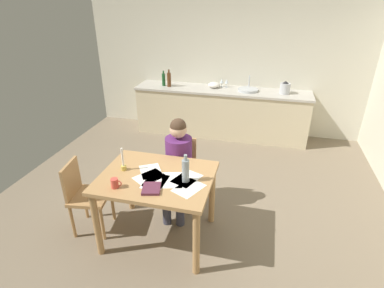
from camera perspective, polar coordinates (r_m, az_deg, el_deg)
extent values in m
cube|color=#7A6B56|center=(4.14, -0.04, -10.84)|extent=(5.20, 5.20, 0.04)
cube|color=beige|center=(5.97, 6.29, 14.73)|extent=(5.20, 0.12, 2.60)
cube|color=beige|center=(5.87, 5.36, 5.72)|extent=(3.16, 0.60, 0.86)
cube|color=#B7B2A8|center=(5.73, 5.55, 9.93)|extent=(3.20, 0.64, 0.04)
cube|color=tan|center=(3.18, -6.63, -6.20)|extent=(1.15, 0.91, 0.04)
cylinder|color=tan|center=(3.34, -17.30, -14.11)|extent=(0.07, 0.07, 0.76)
cylinder|color=tan|center=(3.01, 0.79, -17.91)|extent=(0.07, 0.07, 0.76)
cylinder|color=tan|center=(3.88, -11.54, -7.06)|extent=(0.07, 0.07, 0.76)
cylinder|color=tan|center=(3.60, 3.74, -9.41)|extent=(0.07, 0.07, 0.76)
cube|color=tan|center=(3.84, -2.31, -5.52)|extent=(0.44, 0.44, 0.04)
cube|color=tan|center=(3.90, -1.85, -1.48)|extent=(0.36, 0.06, 0.40)
cylinder|color=tan|center=(3.87, -5.24, -9.53)|extent=(0.04, 0.04, 0.44)
cylinder|color=tan|center=(3.81, -0.19, -10.02)|extent=(0.04, 0.04, 0.44)
cylinder|color=tan|center=(4.14, -4.13, -6.82)|extent=(0.04, 0.04, 0.44)
cylinder|color=tan|center=(4.09, 0.56, -7.24)|extent=(0.04, 0.04, 0.44)
cylinder|color=#592666|center=(3.70, -2.47, -2.42)|extent=(0.35, 0.35, 0.50)
sphere|color=#D8AD8C|center=(3.55, -2.58, 2.69)|extent=(0.20, 0.20, 0.20)
sphere|color=#473323|center=(3.53, -2.59, 3.29)|extent=(0.19, 0.19, 0.19)
cylinder|color=#383847|center=(3.69, -4.19, -7.14)|extent=(0.16, 0.39, 0.13)
cylinder|color=#383847|center=(3.67, -4.74, -11.69)|extent=(0.10, 0.10, 0.45)
cylinder|color=#383847|center=(3.66, -1.73, -7.37)|extent=(0.16, 0.39, 0.13)
cylinder|color=#383847|center=(3.64, -2.23, -11.95)|extent=(0.10, 0.10, 0.45)
cube|color=tan|center=(3.64, -18.37, -9.23)|extent=(0.45, 0.45, 0.04)
cube|color=tan|center=(3.61, -21.54, -6.17)|extent=(0.08, 0.36, 0.40)
cylinder|color=tan|center=(3.59, -16.34, -14.01)|extent=(0.04, 0.04, 0.43)
cylinder|color=tan|center=(3.84, -14.55, -10.82)|extent=(0.04, 0.04, 0.43)
cylinder|color=tan|center=(3.72, -21.35, -13.27)|extent=(0.04, 0.04, 0.43)
cylinder|color=tan|center=(3.96, -19.25, -10.26)|extent=(0.04, 0.04, 0.43)
cylinder|color=#D84C3F|center=(3.04, -14.20, -7.07)|extent=(0.07, 0.07, 0.10)
torus|color=#D84C3F|center=(3.02, -13.51, -7.12)|extent=(0.07, 0.01, 0.07)
cylinder|color=gold|center=(3.32, -12.60, -4.33)|extent=(0.06, 0.06, 0.05)
cylinder|color=white|center=(3.26, -12.81, -2.38)|extent=(0.02, 0.02, 0.21)
cube|color=#59283C|center=(2.96, -7.56, -8.21)|extent=(0.21, 0.24, 0.03)
cube|color=white|center=(3.25, -7.67, -5.05)|extent=(0.33, 0.36, 0.00)
cube|color=white|center=(3.08, -6.86, -6.98)|extent=(0.22, 0.30, 0.00)
cube|color=white|center=(3.16, -7.91, -6.09)|extent=(0.34, 0.36, 0.00)
cube|color=white|center=(3.11, -0.97, -6.42)|extent=(0.31, 0.35, 0.00)
cube|color=white|center=(2.97, -0.59, -8.18)|extent=(0.32, 0.36, 0.00)
cube|color=white|center=(3.09, -3.72, -6.70)|extent=(0.28, 0.34, 0.00)
cylinder|color=#8C999E|center=(3.01, -1.20, -5.02)|extent=(0.07, 0.07, 0.24)
cylinder|color=#8C999E|center=(2.93, -1.22, -2.55)|extent=(0.03, 0.03, 0.06)
cylinder|color=#B2B7BC|center=(5.67, 10.36, 9.88)|extent=(0.36, 0.36, 0.04)
cylinder|color=silver|center=(5.80, 10.58, 11.25)|extent=(0.02, 0.02, 0.24)
cylinder|color=#194C23|center=(5.92, -5.29, 11.81)|extent=(0.06, 0.06, 0.22)
cylinder|color=#194C23|center=(5.89, -5.35, 13.14)|extent=(0.03, 0.03, 0.06)
cylinder|color=#593319|center=(5.85, -4.29, 11.82)|extent=(0.07, 0.07, 0.25)
cylinder|color=#593319|center=(5.81, -4.34, 13.33)|extent=(0.03, 0.03, 0.06)
ellipsoid|color=white|center=(5.80, 4.12, 10.91)|extent=(0.22, 0.22, 0.10)
cylinder|color=#B7BABF|center=(5.65, 16.89, 9.86)|extent=(0.18, 0.18, 0.18)
cone|color=#262628|center=(5.62, 17.04, 10.94)|extent=(0.11, 0.11, 0.04)
cylinder|color=silver|center=(5.86, 6.41, 10.48)|extent=(0.06, 0.06, 0.00)
cylinder|color=silver|center=(5.85, 6.43, 10.83)|extent=(0.01, 0.01, 0.07)
cone|color=silver|center=(5.83, 6.47, 11.54)|extent=(0.07, 0.07, 0.08)
cylinder|color=silver|center=(5.87, 5.52, 10.56)|extent=(0.06, 0.06, 0.00)
cylinder|color=silver|center=(5.86, 5.53, 10.90)|extent=(0.01, 0.01, 0.07)
cone|color=silver|center=(5.84, 5.57, 11.61)|extent=(0.07, 0.07, 0.08)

